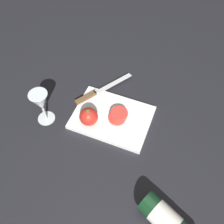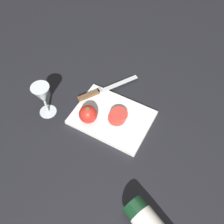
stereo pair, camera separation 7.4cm
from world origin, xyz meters
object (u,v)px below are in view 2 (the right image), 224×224
wine_glass (43,96)px  tomato_slice_stack_near (118,116)px  whole_tomato (88,114)px  knife (96,92)px

wine_glass → tomato_slice_stack_near: (0.27, 0.10, -0.07)m
whole_tomato → knife: size_ratio=0.29×
wine_glass → whole_tomato: 0.19m
wine_glass → knife: wine_glass is taller
wine_glass → knife: (0.13, 0.17, -0.08)m
tomato_slice_stack_near → knife: bearing=154.3°
knife → whole_tomato: bearing=-128.6°
whole_tomato → tomato_slice_stack_near: (0.10, 0.06, -0.02)m
wine_glass → knife: 0.23m
knife → tomato_slice_stack_near: (0.14, -0.07, 0.01)m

